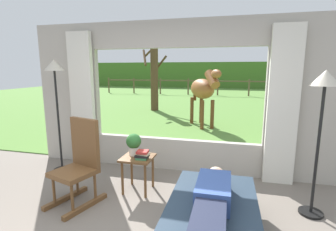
% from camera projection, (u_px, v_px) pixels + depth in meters
% --- Properties ---
extents(back_wall_with_window, '(5.20, 0.12, 2.55)m').
position_uv_depth(back_wall_with_window, '(175.00, 99.00, 4.30)').
color(back_wall_with_window, '#ADA599').
rests_on(back_wall_with_window, ground_plane).
extents(curtain_panel_left, '(0.44, 0.10, 2.40)m').
position_uv_depth(curtain_panel_left, '(82.00, 100.00, 4.58)').
color(curtain_panel_left, silver).
rests_on(curtain_panel_left, ground_plane).
extents(curtain_panel_right, '(0.44, 0.10, 2.40)m').
position_uv_depth(curtain_panel_right, '(283.00, 107.00, 3.76)').
color(curtain_panel_right, silver).
rests_on(curtain_panel_right, ground_plane).
extents(outdoor_pasture_lawn, '(36.00, 21.68, 0.02)m').
position_uv_depth(outdoor_pasture_lawn, '(215.00, 99.00, 14.91)').
color(outdoor_pasture_lawn, '#568438').
rests_on(outdoor_pasture_lawn, ground_plane).
extents(distant_hill_ridge, '(36.00, 2.00, 2.40)m').
position_uv_depth(distant_hill_ridge, '(223.00, 75.00, 24.07)').
color(distant_hill_ridge, '#436E28').
rests_on(distant_hill_ridge, ground_plane).
extents(recliner_sofa, '(0.92, 1.71, 0.42)m').
position_uv_depth(recliner_sofa, '(211.00, 227.00, 2.50)').
color(recliner_sofa, black).
rests_on(recliner_sofa, ground_plane).
extents(reclining_person, '(0.35, 1.43, 0.22)m').
position_uv_depth(reclining_person, '(212.00, 201.00, 2.39)').
color(reclining_person, '#334C8C').
rests_on(reclining_person, recliner_sofa).
extents(rocking_chair, '(0.64, 0.79, 1.12)m').
position_uv_depth(rocking_chair, '(80.00, 162.00, 3.32)').
color(rocking_chair, brown).
rests_on(rocking_chair, ground_plane).
extents(side_table, '(0.44, 0.44, 0.52)m').
position_uv_depth(side_table, '(138.00, 163.00, 3.63)').
color(side_table, brown).
rests_on(side_table, ground_plane).
extents(potted_plant, '(0.22, 0.22, 0.32)m').
position_uv_depth(potted_plant, '(134.00, 143.00, 3.65)').
color(potted_plant, silver).
rests_on(potted_plant, side_table).
extents(book_stack, '(0.20, 0.16, 0.12)m').
position_uv_depth(book_stack, '(142.00, 155.00, 3.51)').
color(book_stack, '#337247').
rests_on(book_stack, side_table).
extents(floor_lamp_left, '(0.32, 0.32, 1.91)m').
position_uv_depth(floor_lamp_left, '(55.00, 82.00, 4.17)').
color(floor_lamp_left, black).
rests_on(floor_lamp_left, ground_plane).
extents(floor_lamp_right, '(0.32, 0.32, 1.75)m').
position_uv_depth(floor_lamp_right, '(323.00, 100.00, 2.85)').
color(floor_lamp_right, black).
rests_on(floor_lamp_right, ground_plane).
extents(horse, '(1.21, 1.74, 1.73)m').
position_uv_depth(horse, '(203.00, 89.00, 7.55)').
color(horse, brown).
rests_on(horse, outdoor_pasture_lawn).
extents(pasture_tree, '(1.13, 1.25, 3.24)m').
position_uv_depth(pasture_tree, '(154.00, 77.00, 10.57)').
color(pasture_tree, '#4C3823').
rests_on(pasture_tree, outdoor_pasture_lawn).
extents(pasture_fence_line, '(16.10, 0.10, 1.10)m').
position_uv_depth(pasture_fence_line, '(218.00, 84.00, 16.81)').
color(pasture_fence_line, brown).
rests_on(pasture_fence_line, outdoor_pasture_lawn).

